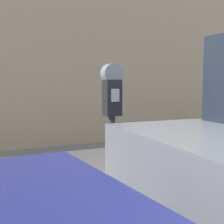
{
  "coord_description": "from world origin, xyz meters",
  "views": [
    {
      "loc": [
        -1.86,
        -1.78,
        1.39
      ],
      "look_at": [
        -0.51,
        1.1,
        1.08
      ],
      "focal_mm": 50.0,
      "sensor_mm": 36.0,
      "label": 1
    }
  ],
  "objects": [
    {
      "name": "parking_meter",
      "position": [
        -0.51,
        1.1,
        1.14
      ],
      "size": [
        0.21,
        0.15,
        1.44
      ],
      "color": "#2D2D30",
      "rests_on": "sidewalk"
    },
    {
      "name": "sidewalk",
      "position": [
        0.0,
        2.2,
        0.07
      ],
      "size": [
        24.0,
        2.8,
        0.13
      ],
      "color": "#BCB7AD",
      "rests_on": "ground_plane"
    }
  ]
}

